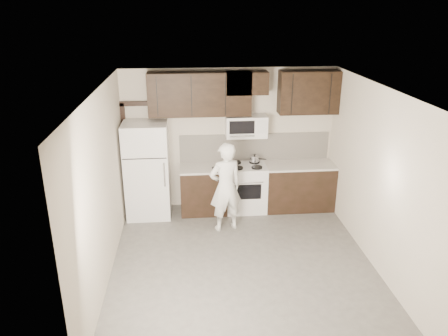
{
  "coord_description": "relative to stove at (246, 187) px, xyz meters",
  "views": [
    {
      "loc": [
        -0.79,
        -5.73,
        3.79
      ],
      "look_at": [
        -0.21,
        0.9,
        1.27
      ],
      "focal_mm": 35.0,
      "sensor_mm": 36.0,
      "label": 1
    }
  ],
  "objects": [
    {
      "name": "refrigerator",
      "position": [
        -1.85,
        -0.05,
        0.44
      ],
      "size": [
        0.8,
        0.76,
        1.8
      ],
      "color": "silver",
      "rests_on": "floor"
    },
    {
      "name": "saucepan",
      "position": [
        0.18,
        0.15,
        0.52
      ],
      "size": [
        0.31,
        0.2,
        0.18
      ],
      "color": "silver",
      "rests_on": "stove"
    },
    {
      "name": "backsplash",
      "position": [
        0.2,
        0.3,
        0.72
      ],
      "size": [
        2.9,
        0.02,
        0.54
      ],
      "primitive_type": "cube",
      "color": "beige",
      "rests_on": "counter_run"
    },
    {
      "name": "floor",
      "position": [
        -0.3,
        -1.94,
        -0.46
      ],
      "size": [
        4.5,
        4.5,
        0.0
      ],
      "primitive_type": "plane",
      "color": "#524F4D",
      "rests_on": "ground"
    },
    {
      "name": "person",
      "position": [
        -0.46,
        -0.75,
        0.34
      ],
      "size": [
        0.67,
        0.54,
        1.61
      ],
      "primitive_type": "imported",
      "rotation": [
        0.0,
        0.0,
        3.43
      ],
      "color": "silver",
      "rests_on": "floor"
    },
    {
      "name": "back_wall",
      "position": [
        -0.3,
        0.31,
        0.89
      ],
      "size": [
        4.0,
        0.0,
        4.0
      ],
      "primitive_type": "plane",
      "rotation": [
        1.57,
        0.0,
        0.0
      ],
      "color": "#BCB3A0",
      "rests_on": "ground"
    },
    {
      "name": "microwave",
      "position": [
        -0.0,
        0.12,
        1.19
      ],
      "size": [
        0.76,
        0.42,
        0.4
      ],
      "color": "silver",
      "rests_on": "upper_cabinets"
    },
    {
      "name": "stove",
      "position": [
        0.0,
        0.0,
        0.0
      ],
      "size": [
        0.76,
        0.66,
        0.94
      ],
      "color": "silver",
      "rests_on": "floor"
    },
    {
      "name": "ceiling",
      "position": [
        -0.3,
        -1.94,
        2.24
      ],
      "size": [
        4.5,
        4.5,
        0.0
      ],
      "primitive_type": "plane",
      "rotation": [
        3.14,
        0.0,
        0.0
      ],
      "color": "white",
      "rests_on": "back_wall"
    },
    {
      "name": "pizza",
      "position": [
        -0.46,
        -0.18,
        0.48
      ],
      "size": [
        0.26,
        0.26,
        0.02
      ],
      "primitive_type": "cylinder",
      "rotation": [
        0.0,
        0.0,
        0.09
      ],
      "color": "beige",
      "rests_on": "baking_tray"
    },
    {
      "name": "counter_run",
      "position": [
        0.3,
        0.0,
        -0.0
      ],
      "size": [
        2.95,
        0.64,
        0.91
      ],
      "color": "black",
      "rests_on": "floor"
    },
    {
      "name": "upper_cabinets",
      "position": [
        -0.09,
        0.14,
        1.82
      ],
      "size": [
        3.48,
        0.35,
        0.78
      ],
      "color": "black",
      "rests_on": "back_wall"
    },
    {
      "name": "baking_tray",
      "position": [
        -0.46,
        -0.18,
        0.46
      ],
      "size": [
        0.38,
        0.3,
        0.02
      ],
      "primitive_type": "cube",
      "rotation": [
        0.0,
        0.0,
        0.09
      ],
      "color": "black",
      "rests_on": "counter_run"
    },
    {
      "name": "door_trim",
      "position": [
        -2.22,
        0.27,
        0.79
      ],
      "size": [
        0.5,
        0.08,
        2.12
      ],
      "color": "black",
      "rests_on": "floor"
    }
  ]
}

